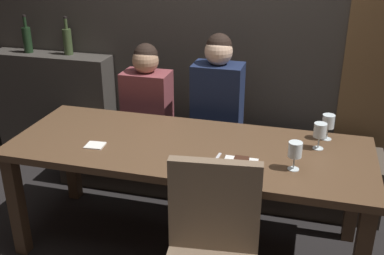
# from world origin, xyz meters

# --- Properties ---
(ground) EXTENTS (9.00, 9.00, 0.00)m
(ground) POSITION_xyz_m (0.00, 0.00, 0.00)
(ground) COLOR black
(back_counter) EXTENTS (1.10, 0.28, 0.95)m
(back_counter) POSITION_xyz_m (-1.55, 1.04, 0.47)
(back_counter) COLOR #38342F
(back_counter) RESTS_ON ground
(dining_table) EXTENTS (2.20, 0.84, 0.74)m
(dining_table) POSITION_xyz_m (0.00, 0.00, 0.65)
(dining_table) COLOR #493422
(dining_table) RESTS_ON ground
(banquette_bench) EXTENTS (2.50, 0.44, 0.45)m
(banquette_bench) POSITION_xyz_m (0.00, 0.70, 0.23)
(banquette_bench) COLOR #312A23
(banquette_bench) RESTS_ON ground
(chair_near_side) EXTENTS (0.49, 0.49, 0.98)m
(chair_near_side) POSITION_xyz_m (0.31, -0.72, 0.56)
(chair_near_side) COLOR brown
(chair_near_side) RESTS_ON ground
(diner_redhead) EXTENTS (0.36, 0.24, 0.73)m
(diner_redhead) POSITION_xyz_m (-0.53, 0.71, 0.79)
(diner_redhead) COLOR brown
(diner_redhead) RESTS_ON banquette_bench
(diner_bearded) EXTENTS (0.36, 0.24, 0.84)m
(diner_bearded) POSITION_xyz_m (0.03, 0.68, 0.85)
(diner_bearded) COLOR #192342
(diner_bearded) RESTS_ON banquette_bench
(wine_bottle_dark_red) EXTENTS (0.08, 0.08, 0.33)m
(wine_bottle_dark_red) POSITION_xyz_m (-1.75, 1.03, 1.07)
(wine_bottle_dark_red) COLOR black
(wine_bottle_dark_red) RESTS_ON back_counter
(wine_bottle_pale_label) EXTENTS (0.08, 0.08, 0.33)m
(wine_bottle_pale_label) POSITION_xyz_m (-1.38, 1.06, 1.07)
(wine_bottle_pale_label) COLOR #384728
(wine_bottle_pale_label) RESTS_ON back_counter
(wine_glass_near_right) EXTENTS (0.08, 0.08, 0.16)m
(wine_glass_near_right) POSITION_xyz_m (0.81, 0.31, 0.86)
(wine_glass_near_right) COLOR silver
(wine_glass_near_right) RESTS_ON dining_table
(wine_glass_center_front) EXTENTS (0.08, 0.08, 0.16)m
(wine_glass_center_front) POSITION_xyz_m (0.64, -0.14, 0.86)
(wine_glass_center_front) COLOR silver
(wine_glass_center_front) RESTS_ON dining_table
(wine_glass_near_left) EXTENTS (0.08, 0.08, 0.16)m
(wine_glass_near_left) POSITION_xyz_m (0.76, 0.16, 0.86)
(wine_glass_near_left) COLOR silver
(wine_glass_near_left) RESTS_ON dining_table
(dessert_plate) EXTENTS (0.19, 0.19, 0.05)m
(dessert_plate) POSITION_xyz_m (0.35, -0.18, 0.75)
(dessert_plate) COLOR white
(dessert_plate) RESTS_ON dining_table
(fork_on_table) EXTENTS (0.03, 0.17, 0.01)m
(fork_on_table) POSITION_xyz_m (0.20, -0.15, 0.74)
(fork_on_table) COLOR silver
(fork_on_table) RESTS_ON dining_table
(folded_napkin) EXTENTS (0.12, 0.11, 0.01)m
(folded_napkin) POSITION_xyz_m (-0.55, -0.16, 0.74)
(folded_napkin) COLOR silver
(folded_napkin) RESTS_ON dining_table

